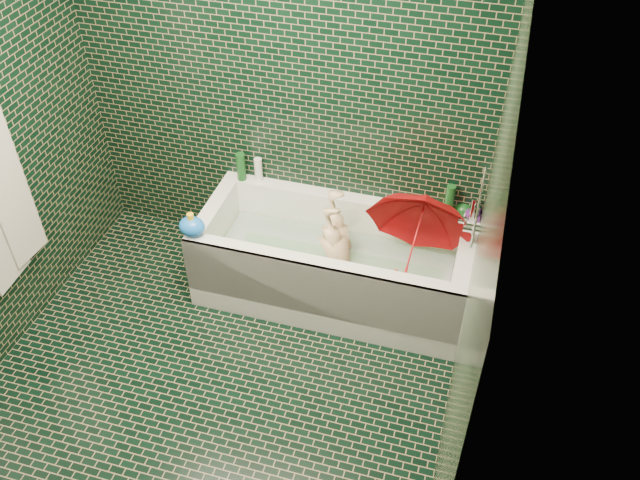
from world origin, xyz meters
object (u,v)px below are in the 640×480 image
(child, at_px, (340,259))
(umbrella, at_px, (415,239))
(rubber_duck, at_px, (444,208))
(bath_toy, at_px, (192,226))
(bathtub, at_px, (333,269))

(child, distance_m, umbrella, 0.54)
(umbrella, relative_size, rubber_duck, 5.15)
(umbrella, distance_m, bath_toy, 1.33)
(umbrella, height_order, bath_toy, umbrella)
(bathtub, height_order, umbrella, umbrella)
(umbrella, xyz_separation_m, rubber_duck, (0.12, 0.35, -0.00))
(rubber_duck, xyz_separation_m, bath_toy, (-1.42, -0.63, 0.03))
(bathtub, height_order, bath_toy, bath_toy)
(umbrella, bearing_deg, bathtub, -170.77)
(child, relative_size, rubber_duck, 7.59)
(bathtub, distance_m, umbrella, 0.63)
(bathtub, xyz_separation_m, child, (0.04, 0.00, 0.10))
(rubber_duck, bearing_deg, bathtub, -166.24)
(bathtub, relative_size, umbrella, 2.76)
(rubber_duck, bearing_deg, umbrella, -124.17)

